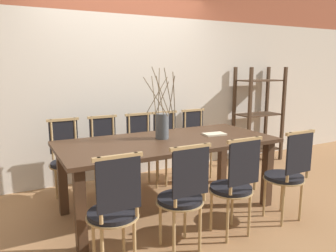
# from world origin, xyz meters

# --- Properties ---
(ground_plane) EXTENTS (16.00, 16.00, 0.00)m
(ground_plane) POSITION_xyz_m (0.00, 0.00, 0.00)
(ground_plane) COLOR #9E7047
(wall_rear) EXTENTS (12.00, 0.06, 3.20)m
(wall_rear) POSITION_xyz_m (0.00, 1.31, 1.60)
(wall_rear) COLOR beige
(wall_rear) RESTS_ON ground_plane
(dining_table) EXTENTS (2.27, 1.03, 0.78)m
(dining_table) POSITION_xyz_m (0.00, 0.00, 0.68)
(dining_table) COLOR #422B1C
(dining_table) RESTS_ON ground_plane
(chair_near_leftend) EXTENTS (0.41, 0.41, 0.95)m
(chair_near_leftend) POSITION_xyz_m (-0.86, -0.79, 0.51)
(chair_near_leftend) COLOR black
(chair_near_leftend) RESTS_ON ground_plane
(chair_near_left) EXTENTS (0.41, 0.41, 0.95)m
(chair_near_left) POSITION_xyz_m (-0.27, -0.79, 0.51)
(chair_near_left) COLOR black
(chair_near_left) RESTS_ON ground_plane
(chair_near_center) EXTENTS (0.41, 0.41, 0.95)m
(chair_near_center) POSITION_xyz_m (0.27, -0.79, 0.51)
(chair_near_center) COLOR black
(chair_near_center) RESTS_ON ground_plane
(chair_near_right) EXTENTS (0.41, 0.41, 0.95)m
(chair_near_right) POSITION_xyz_m (0.93, -0.79, 0.51)
(chair_near_right) COLOR black
(chair_near_right) RESTS_ON ground_plane
(chair_far_leftend) EXTENTS (0.41, 0.41, 0.95)m
(chair_far_leftend) POSITION_xyz_m (-0.91, 0.79, 0.51)
(chair_far_leftend) COLOR black
(chair_far_leftend) RESTS_ON ground_plane
(chair_far_left) EXTENTS (0.41, 0.41, 0.95)m
(chair_far_left) POSITION_xyz_m (-0.44, 0.79, 0.51)
(chair_far_left) COLOR black
(chair_far_left) RESTS_ON ground_plane
(chair_far_center) EXTENTS (0.41, 0.41, 0.95)m
(chair_far_center) POSITION_xyz_m (0.04, 0.79, 0.51)
(chair_far_center) COLOR black
(chair_far_center) RESTS_ON ground_plane
(chair_far_right) EXTENTS (0.41, 0.41, 0.95)m
(chair_far_right) POSITION_xyz_m (0.42, 0.79, 0.51)
(chair_far_right) COLOR black
(chair_far_right) RESTS_ON ground_plane
(chair_far_rightend) EXTENTS (0.41, 0.41, 0.95)m
(chair_far_rightend) POSITION_xyz_m (0.87, 0.79, 0.51)
(chair_far_rightend) COLOR black
(chair_far_rightend) RESTS_ON ground_plane
(vase_centerpiece) EXTENTS (0.38, 0.33, 0.76)m
(vase_centerpiece) POSITION_xyz_m (-0.02, 0.09, 0.93)
(vase_centerpiece) COLOR #4C5156
(vase_centerpiece) RESTS_ON dining_table
(book_stack) EXTENTS (0.26, 0.18, 0.02)m
(book_stack) POSITION_xyz_m (0.59, -0.01, 0.79)
(book_stack) COLOR beige
(book_stack) RESTS_ON dining_table
(shelving_rack) EXTENTS (0.76, 0.42, 1.53)m
(shelving_rack) POSITION_xyz_m (2.21, 1.03, 0.76)
(shelving_rack) COLOR #422D1E
(shelving_rack) RESTS_ON ground_plane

